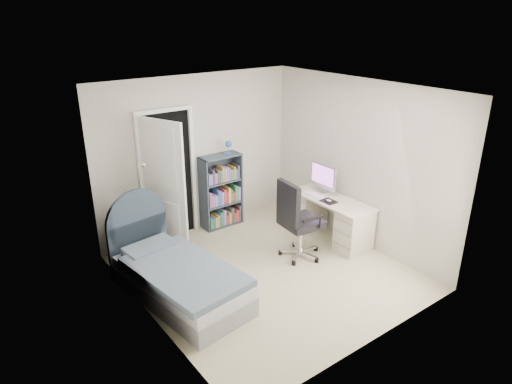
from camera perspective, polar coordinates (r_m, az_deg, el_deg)
room_shell at (r=5.85m, az=1.51°, el=0.50°), size 3.50×3.70×2.60m
door at (r=6.81m, az=-11.30°, el=1.26°), size 0.92×0.78×2.06m
bed at (r=5.90m, az=-9.91°, el=-10.34°), size 1.14×2.03×1.19m
nightstand at (r=6.88m, az=-15.71°, el=-4.52°), size 0.44×0.44×0.63m
floor_lamp at (r=6.82m, az=-13.71°, el=-3.07°), size 0.20×0.20×1.42m
bookcase at (r=7.53m, az=-4.29°, el=-0.22°), size 0.68×0.29×1.45m
desk at (r=7.22m, az=9.25°, el=-3.06°), size 0.56×1.39×1.14m
office_chair at (r=6.48m, az=5.04°, el=-3.11°), size 0.62×0.64×1.19m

